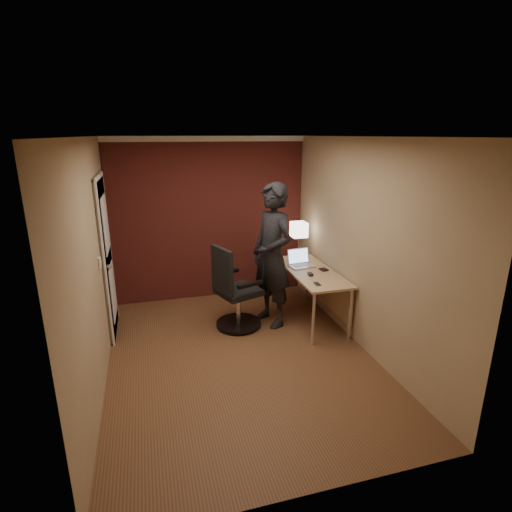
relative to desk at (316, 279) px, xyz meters
name	(u,v)px	position (x,y,z in m)	size (l,w,h in m)	color
room	(195,219)	(-1.53, 0.84, 0.77)	(4.00, 4.00, 4.00)	brown
desk	(316,279)	(0.00, 0.00, 0.00)	(0.60, 1.50, 0.73)	tan
desk_lamp	(299,230)	(-0.01, 0.66, 0.55)	(0.22, 0.22, 0.54)	silver
laptop	(300,261)	(-0.14, 0.25, 0.19)	(0.35, 0.29, 0.23)	silver
mouse	(310,274)	(-0.16, -0.18, 0.14)	(0.06, 0.10, 0.03)	black
phone	(317,284)	(-0.21, -0.51, 0.13)	(0.06, 0.12, 0.01)	black
wallet	(324,270)	(0.10, -0.04, 0.14)	(0.09, 0.11, 0.02)	black
office_chair	(234,294)	(-1.16, 0.02, -0.10)	(0.65, 0.71, 1.13)	black
person	(272,256)	(-0.62, 0.05, 0.37)	(0.71, 0.47, 1.94)	black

